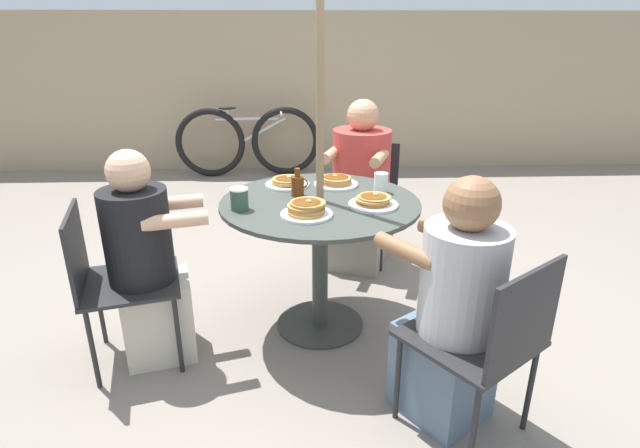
% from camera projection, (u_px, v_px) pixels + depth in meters
% --- Properties ---
extents(ground_plane, '(12.00, 12.00, 0.00)m').
position_uv_depth(ground_plane, '(320.00, 325.00, 2.89)').
color(ground_plane, gray).
extents(back_fence, '(10.00, 0.06, 1.78)m').
position_uv_depth(back_fence, '(307.00, 93.00, 5.81)').
color(back_fence, tan).
rests_on(back_fence, ground).
extents(patio_table, '(1.05, 1.05, 0.76)m').
position_uv_depth(patio_table, '(320.00, 229.00, 2.67)').
color(patio_table, '#383D38').
rests_on(patio_table, ground).
extents(umbrella_pole, '(0.04, 0.04, 2.48)m').
position_uv_depth(umbrella_pole, '(320.00, 108.00, 2.44)').
color(umbrella_pole, '#846B4C').
rests_on(umbrella_pole, ground).
extents(patio_chair_north, '(0.58, 0.58, 0.83)m').
position_uv_depth(patio_chair_north, '(365.00, 191.00, 3.65)').
color(patio_chair_north, '#232326').
rests_on(patio_chair_north, ground).
extents(diner_north, '(0.53, 0.58, 1.17)m').
position_uv_depth(diner_north, '(360.00, 194.00, 3.49)').
color(diner_north, gray).
rests_on(diner_north, ground).
extents(patio_chair_east, '(0.56, 0.56, 0.83)m').
position_uv_depth(patio_chair_east, '(111.00, 276.00, 2.41)').
color(patio_chair_east, '#232326').
rests_on(patio_chair_east, ground).
extents(diner_east, '(0.52, 0.42, 1.10)m').
position_uv_depth(diner_east, '(148.00, 267.00, 2.46)').
color(diner_east, beige).
rests_on(diner_east, ground).
extents(patio_chair_south, '(0.63, 0.63, 0.83)m').
position_uv_depth(patio_chair_south, '(488.00, 337.00, 1.94)').
color(patio_chair_south, '#232326').
rests_on(patio_chair_south, ground).
extents(diner_south, '(0.54, 0.57, 1.10)m').
position_uv_depth(diner_south, '(453.00, 314.00, 2.05)').
color(diner_south, slate).
rests_on(diner_south, ground).
extents(pancake_plate_a, '(0.25, 0.25, 0.08)m').
position_uv_depth(pancake_plate_a, '(306.00, 210.00, 2.39)').
color(pancake_plate_a, white).
rests_on(pancake_plate_a, patio_table).
extents(pancake_plate_b, '(0.25, 0.25, 0.06)m').
position_uv_depth(pancake_plate_b, '(373.00, 202.00, 2.53)').
color(pancake_plate_b, white).
rests_on(pancake_plate_b, patio_table).
extents(pancake_plate_c, '(0.25, 0.25, 0.05)m').
position_uv_depth(pancake_plate_c, '(288.00, 183.00, 2.85)').
color(pancake_plate_c, white).
rests_on(pancake_plate_c, patio_table).
extents(pancake_plate_d, '(0.25, 0.25, 0.06)m').
position_uv_depth(pancake_plate_d, '(336.00, 182.00, 2.85)').
color(pancake_plate_d, white).
rests_on(pancake_plate_d, patio_table).
extents(syrup_bottle, '(0.09, 0.07, 0.15)m').
position_uv_depth(syrup_bottle, '(298.00, 185.00, 2.67)').
color(syrup_bottle, '#602D0F').
rests_on(syrup_bottle, patio_table).
extents(coffee_cup, '(0.09, 0.09, 0.11)m').
position_uv_depth(coffee_cup, '(239.00, 199.00, 2.46)').
color(coffee_cup, '#33513D').
rests_on(coffee_cup, patio_table).
extents(drinking_glass_a, '(0.08, 0.08, 0.11)m').
position_uv_depth(drinking_glass_a, '(381.00, 183.00, 2.72)').
color(drinking_glass_a, silver).
rests_on(drinking_glass_a, patio_table).
extents(bicycle, '(1.63, 0.44, 0.80)m').
position_uv_depth(bicycle, '(248.00, 141.00, 5.67)').
color(bicycle, black).
rests_on(bicycle, ground).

